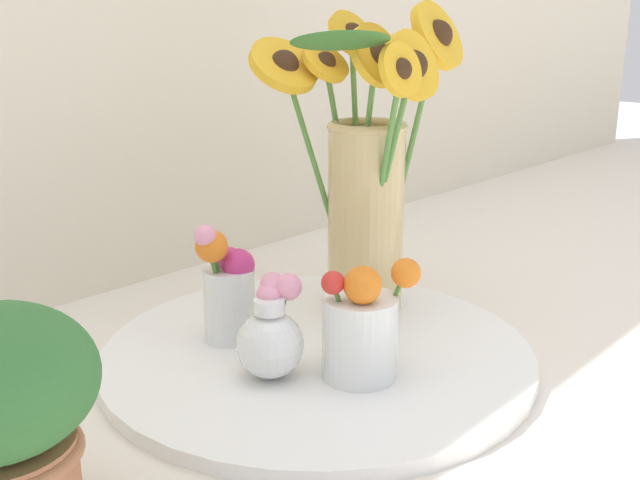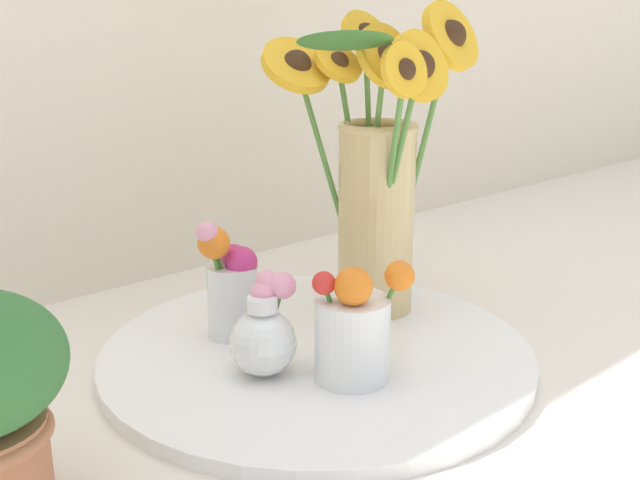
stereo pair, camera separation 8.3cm
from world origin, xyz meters
TOP-DOWN VIEW (x-y plane):
  - ground_plane at (0.00, 0.00)m, footprint 6.00×6.00m
  - serving_tray at (0.00, 0.09)m, footprint 0.49×0.49m
  - mason_jar_sunflowers at (0.13, 0.13)m, footprint 0.24×0.22m
  - vase_small_center at (-0.02, 0.01)m, footprint 0.09×0.08m
  - vase_bulb_right at (-0.08, 0.08)m, footprint 0.07×0.07m
  - vase_small_back at (-0.05, 0.18)m, footprint 0.08×0.06m

SIDE VIEW (x-z plane):
  - ground_plane at x=0.00m, z-range 0.00..0.00m
  - serving_tray at x=0.00m, z-range 0.00..0.02m
  - vase_bulb_right at x=-0.08m, z-range 0.01..0.12m
  - vase_small_center at x=-0.02m, z-range 0.01..0.14m
  - vase_small_back at x=-0.05m, z-range 0.01..0.15m
  - mason_jar_sunflowers at x=0.13m, z-range -0.01..0.39m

